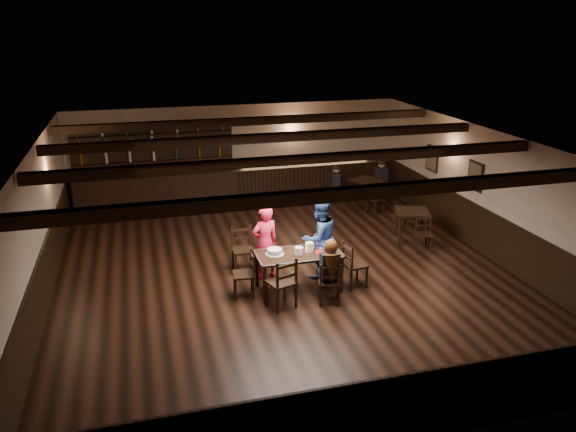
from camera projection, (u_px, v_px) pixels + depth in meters
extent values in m
plane|color=black|center=(286.00, 274.00, 11.33)|extent=(10.00, 10.00, 0.00)
cube|color=beige|center=(238.00, 154.00, 15.42)|extent=(9.00, 0.02, 2.70)
cube|color=beige|center=(401.00, 350.00, 6.33)|extent=(9.00, 0.02, 2.70)
cube|color=beige|center=(36.00, 234.00, 9.75)|extent=(0.02, 10.00, 2.70)
cube|color=beige|center=(489.00, 193.00, 12.00)|extent=(0.02, 10.00, 2.70)
cube|color=silver|center=(286.00, 143.00, 10.43)|extent=(9.00, 10.00, 0.02)
cube|color=black|center=(239.00, 184.00, 15.68)|extent=(9.00, 0.04, 1.00)
cube|color=black|center=(395.00, 411.00, 6.64)|extent=(9.00, 0.04, 1.00)
cube|color=black|center=(45.00, 278.00, 10.05)|extent=(0.04, 10.00, 1.00)
cube|color=black|center=(483.00, 230.00, 12.27)|extent=(0.04, 10.00, 1.00)
cube|color=black|center=(167.00, 140.00, 14.75)|extent=(0.90, 0.03, 1.00)
cube|color=black|center=(167.00, 140.00, 14.73)|extent=(0.80, 0.02, 0.90)
cube|color=black|center=(475.00, 176.00, 12.36)|extent=(0.03, 0.55, 0.65)
cube|color=#72664C|center=(475.00, 176.00, 12.36)|extent=(0.02, 0.45, 0.55)
cube|color=black|center=(432.00, 159.00, 14.11)|extent=(0.03, 0.55, 0.65)
cube|color=#72664C|center=(431.00, 159.00, 14.10)|extent=(0.02, 0.45, 0.55)
cube|color=black|center=(342.00, 194.00, 7.73)|extent=(8.90, 0.18, 0.18)
cube|color=black|center=(301.00, 160.00, 9.55)|extent=(8.90, 0.18, 0.18)
cube|color=black|center=(273.00, 138.00, 11.37)|extent=(8.90, 0.18, 0.18)
cube|color=black|center=(252.00, 121.00, 13.19)|extent=(8.90, 0.18, 0.18)
cube|color=black|center=(265.00, 285.00, 10.09)|extent=(0.06, 0.06, 0.71)
cube|color=black|center=(257.00, 270.00, 10.71)|extent=(0.06, 0.06, 0.71)
cube|color=black|center=(341.00, 275.00, 10.46)|extent=(0.06, 0.06, 0.71)
cube|color=black|center=(329.00, 261.00, 11.07)|extent=(0.06, 0.06, 0.71)
cube|color=black|center=(299.00, 254.00, 10.46)|extent=(1.59, 0.80, 0.04)
cube|color=#A5A8AD|center=(293.00, 247.00, 10.80)|extent=(1.59, 0.03, 0.04)
cube|color=#A5A8AD|center=(305.00, 262.00, 10.11)|extent=(1.59, 0.03, 0.04)
cube|color=#A5A8AD|center=(338.00, 250.00, 10.65)|extent=(0.03, 0.79, 0.04)
cube|color=#A5A8AD|center=(258.00, 259.00, 10.26)|extent=(0.03, 0.79, 0.04)
cube|color=black|center=(285.00, 289.00, 10.23)|extent=(0.05, 0.05, 0.46)
cube|color=black|center=(296.00, 296.00, 9.94)|extent=(0.05, 0.05, 0.46)
cube|color=black|center=(267.00, 294.00, 10.02)|extent=(0.05, 0.05, 0.46)
cube|color=black|center=(278.00, 302.00, 9.74)|extent=(0.05, 0.05, 0.46)
cube|color=black|center=(281.00, 282.00, 9.90)|extent=(0.56, 0.55, 0.04)
cube|color=black|center=(287.00, 274.00, 9.67)|extent=(0.44, 0.18, 0.48)
cube|color=black|center=(287.00, 276.00, 9.69)|extent=(0.38, 0.15, 0.05)
cube|color=black|center=(287.00, 266.00, 9.62)|extent=(0.38, 0.15, 0.05)
cube|color=black|center=(337.00, 289.00, 10.30)|extent=(0.04, 0.04, 0.39)
cube|color=black|center=(339.00, 297.00, 10.01)|extent=(0.04, 0.04, 0.39)
cube|color=black|center=(319.00, 289.00, 10.30)|extent=(0.04, 0.04, 0.39)
cube|color=black|center=(320.00, 297.00, 10.01)|extent=(0.04, 0.04, 0.39)
cube|color=black|center=(329.00, 282.00, 10.08)|extent=(0.47, 0.46, 0.04)
cube|color=black|center=(330.00, 275.00, 9.87)|extent=(0.38, 0.13, 0.41)
cube|color=black|center=(330.00, 277.00, 9.88)|extent=(0.32, 0.11, 0.05)
cube|color=black|center=(330.00, 269.00, 9.83)|extent=(0.32, 0.11, 0.05)
cube|color=black|center=(234.00, 282.00, 10.54)|extent=(0.04, 0.04, 0.41)
cube|color=black|center=(252.00, 281.00, 10.59)|extent=(0.04, 0.04, 0.41)
cube|color=black|center=(236.00, 290.00, 10.22)|extent=(0.04, 0.04, 0.41)
cube|color=black|center=(254.00, 289.00, 10.27)|extent=(0.04, 0.04, 0.41)
cube|color=black|center=(244.00, 274.00, 10.33)|extent=(0.42, 0.44, 0.04)
cube|color=black|center=(252.00, 263.00, 10.28)|extent=(0.07, 0.40, 0.43)
cube|color=black|center=(252.00, 265.00, 10.30)|extent=(0.06, 0.35, 0.05)
cube|color=black|center=(252.00, 257.00, 10.24)|extent=(0.06, 0.35, 0.05)
cube|color=black|center=(367.00, 278.00, 10.68)|extent=(0.04, 0.04, 0.43)
cube|color=black|center=(351.00, 281.00, 10.56)|extent=(0.04, 0.04, 0.43)
cube|color=black|center=(357.00, 271.00, 10.99)|extent=(0.04, 0.04, 0.43)
cube|color=black|center=(342.00, 274.00, 10.87)|extent=(0.04, 0.04, 0.43)
cube|color=black|center=(355.00, 265.00, 10.70)|extent=(0.45, 0.47, 0.04)
cube|color=black|center=(347.00, 255.00, 10.56)|extent=(0.09, 0.42, 0.45)
cube|color=black|center=(347.00, 257.00, 10.57)|extent=(0.07, 0.36, 0.05)
cube|color=black|center=(347.00, 249.00, 10.51)|extent=(0.07, 0.36, 0.05)
cube|color=black|center=(236.00, 266.00, 11.20)|extent=(0.04, 0.04, 0.44)
cube|color=black|center=(233.00, 259.00, 11.52)|extent=(0.04, 0.04, 0.44)
cube|color=black|center=(254.00, 263.00, 11.30)|extent=(0.04, 0.04, 0.44)
cube|color=black|center=(250.00, 257.00, 11.61)|extent=(0.04, 0.04, 0.44)
cube|color=black|center=(243.00, 250.00, 11.33)|extent=(0.43, 0.41, 0.04)
cube|color=black|center=(241.00, 236.00, 11.41)|extent=(0.43, 0.04, 0.46)
cube|color=black|center=(241.00, 239.00, 11.42)|extent=(0.37, 0.03, 0.05)
cube|color=black|center=(241.00, 230.00, 11.36)|extent=(0.37, 0.03, 0.05)
imported|color=#EA335D|center=(265.00, 243.00, 10.95)|extent=(0.61, 0.46, 1.50)
imported|color=navy|center=(319.00, 238.00, 10.99)|extent=(0.96, 0.86, 1.63)
cube|color=black|center=(327.00, 274.00, 10.15)|extent=(0.31, 0.31, 0.13)
cube|color=black|center=(330.00, 265.00, 9.97)|extent=(0.33, 0.19, 0.47)
cylinder|color=black|center=(330.00, 254.00, 9.90)|extent=(0.10, 0.33, 0.33)
sphere|color=#D8A384|center=(330.00, 246.00, 9.85)|extent=(0.20, 0.20, 0.20)
sphere|color=#39200C|center=(331.00, 247.00, 9.82)|extent=(0.25, 0.25, 0.25)
cone|color=#39200C|center=(332.00, 269.00, 9.87)|extent=(0.19, 0.19, 0.58)
cylinder|color=white|center=(275.00, 254.00, 10.40)|extent=(0.34, 0.34, 0.01)
cylinder|color=white|center=(275.00, 251.00, 10.39)|extent=(0.27, 0.27, 0.09)
cylinder|color=silver|center=(275.00, 252.00, 10.39)|extent=(0.29, 0.29, 0.05)
cylinder|color=white|center=(299.00, 251.00, 10.37)|extent=(0.15, 0.15, 0.15)
cylinder|color=white|center=(309.00, 247.00, 10.51)|extent=(0.15, 0.15, 0.18)
cylinder|color=#A5A8AD|center=(298.00, 250.00, 10.57)|extent=(0.05, 0.05, 0.03)
sphere|color=orange|center=(298.00, 248.00, 10.56)|extent=(0.03, 0.03, 0.03)
cylinder|color=silver|center=(320.00, 250.00, 10.48)|extent=(0.04, 0.04, 0.09)
cylinder|color=#A5A8AD|center=(324.00, 251.00, 10.45)|extent=(0.04, 0.04, 0.09)
cylinder|color=silver|center=(312.00, 247.00, 10.62)|extent=(0.06, 0.06, 0.10)
cube|color=maroon|center=(323.00, 252.00, 10.51)|extent=(0.31, 0.23, 0.00)
cube|color=#0F104E|center=(324.00, 247.00, 10.71)|extent=(0.31, 0.24, 0.00)
cube|color=black|center=(157.00, 192.00, 14.81)|extent=(4.15, 0.60, 1.10)
cube|color=black|center=(156.00, 171.00, 14.61)|extent=(4.35, 0.70, 0.05)
cube|color=black|center=(155.00, 169.00, 14.87)|extent=(4.15, 0.10, 2.20)
cube|color=black|center=(155.00, 161.00, 14.69)|extent=(4.05, 0.22, 0.03)
cube|color=black|center=(153.00, 148.00, 14.58)|extent=(4.05, 0.22, 0.03)
cube|color=black|center=(152.00, 135.00, 14.46)|extent=(4.05, 0.22, 0.03)
cube|color=black|center=(412.00, 211.00, 12.77)|extent=(0.93, 0.93, 0.04)
cube|color=black|center=(400.00, 231.00, 12.63)|extent=(0.05, 0.05, 0.71)
cube|color=black|center=(396.00, 222.00, 13.19)|extent=(0.05, 0.05, 0.71)
cube|color=black|center=(427.00, 232.00, 12.59)|extent=(0.05, 0.05, 0.71)
cube|color=black|center=(422.00, 223.00, 13.16)|extent=(0.05, 0.05, 0.71)
cube|color=black|center=(367.00, 181.00, 15.18)|extent=(0.99, 0.99, 0.04)
cube|color=black|center=(366.00, 199.00, 14.89)|extent=(0.05, 0.05, 0.71)
cube|color=black|center=(350.00, 193.00, 15.35)|extent=(0.05, 0.05, 0.71)
cube|color=black|center=(383.00, 194.00, 15.25)|extent=(0.05, 0.05, 0.71)
cube|color=black|center=(366.00, 189.00, 15.71)|extent=(0.05, 0.05, 0.71)
cube|color=black|center=(336.00, 181.00, 15.23)|extent=(0.27, 0.37, 0.48)
sphere|color=#D8A384|center=(336.00, 169.00, 15.12)|extent=(0.19, 0.19, 0.19)
sphere|color=black|center=(336.00, 168.00, 15.12)|extent=(0.20, 0.20, 0.20)
cube|color=black|center=(381.00, 176.00, 15.58)|extent=(0.27, 0.39, 0.52)
sphere|color=#D8A384|center=(382.00, 164.00, 15.46)|extent=(0.20, 0.20, 0.20)
sphere|color=black|center=(382.00, 163.00, 15.45)|extent=(0.21, 0.21, 0.21)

